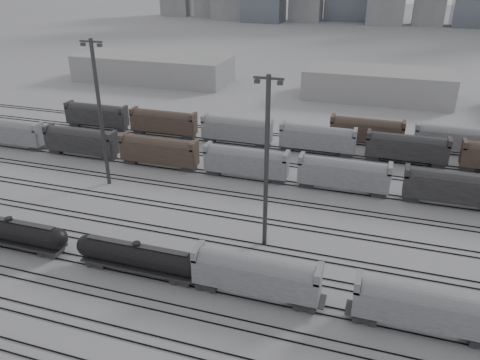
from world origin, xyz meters
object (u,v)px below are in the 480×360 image
(tank_car_b, at_px, (138,256))
(hopper_car_a, at_px, (256,273))
(tank_car_a, at_px, (11,231))
(hopper_car_b, at_px, (426,307))
(light_mast_c, at_px, (267,160))

(tank_car_b, relative_size, hopper_car_a, 1.15)
(tank_car_b, bearing_deg, hopper_car_a, 0.00)
(tank_car_a, relative_size, hopper_car_b, 1.19)
(hopper_car_a, height_order, hopper_car_b, hopper_car_a)
(hopper_car_b, xyz_separation_m, light_mast_c, (-20.00, 11.27, 9.09))
(tank_car_b, height_order, hopper_car_a, hopper_car_a)
(tank_car_a, relative_size, hopper_car_a, 1.18)
(hopper_car_a, bearing_deg, hopper_car_b, 0.00)
(tank_car_a, xyz_separation_m, hopper_car_b, (51.98, 0.00, 0.72))
(hopper_car_a, xyz_separation_m, hopper_car_b, (18.00, 0.00, -0.04))
(tank_car_a, bearing_deg, hopper_car_a, 0.00)
(tank_car_a, xyz_separation_m, hopper_car_a, (33.98, 0.00, 0.77))
(tank_car_b, bearing_deg, tank_car_a, -180.00)
(hopper_car_a, distance_m, hopper_car_b, 18.00)
(hopper_car_b, distance_m, light_mast_c, 24.69)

